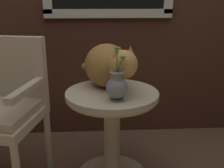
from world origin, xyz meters
The scene contains 4 objects.
wicker_side_table centered at (0.06, 0.15, 0.42)m, with size 0.58×0.58×0.63m.
wicker_chair centered at (-0.65, 0.20, 0.55)m, with size 0.61×0.59×0.95m.
cat centered at (0.05, 0.24, 0.78)m, with size 0.39×0.60×0.29m.
pewter_vase_with_ivy centered at (0.08, 0.00, 0.72)m, with size 0.12×0.13×0.31m.
Camera 1 is at (-0.03, -1.43, 1.17)m, focal length 43.18 mm.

